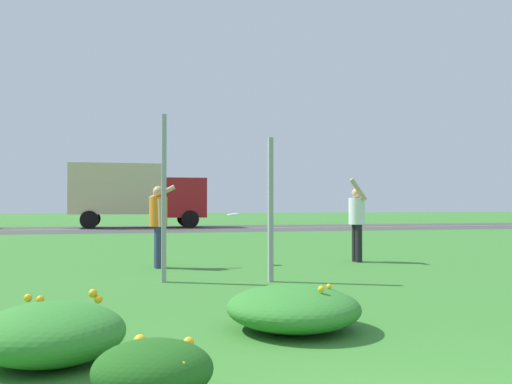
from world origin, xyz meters
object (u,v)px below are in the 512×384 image
object	(u,v)px
person_catcher_white_shirt	(357,218)
sign_post_by_roadside	(270,209)
sign_post_near_path	(164,198)
person_thrower_orange_shirt	(159,219)
frisbee_white	(233,214)
box_truck_red	(135,192)

from	to	relation	value
person_catcher_white_shirt	sign_post_by_roadside	bearing A→B (deg)	-134.85
sign_post_near_path	person_thrower_orange_shirt	size ratio (longest dim) A/B	1.65
sign_post_near_path	sign_post_by_roadside	size ratio (longest dim) A/B	1.16
person_thrower_orange_shirt	frisbee_white	size ratio (longest dim) A/B	6.63
person_thrower_orange_shirt	box_truck_red	world-z (taller)	box_truck_red
sign_post_by_roadside	person_catcher_white_shirt	xyz separation A→B (m)	(2.52, 2.53, -0.20)
person_thrower_orange_shirt	box_truck_red	distance (m)	18.67
person_catcher_white_shirt	frisbee_white	size ratio (longest dim) A/B	7.30
sign_post_by_roadside	person_thrower_orange_shirt	size ratio (longest dim) A/B	1.42
sign_post_by_roadside	box_truck_red	xyz separation A→B (m)	(-1.67, 20.97, 0.68)
person_catcher_white_shirt	frisbee_white	world-z (taller)	person_catcher_white_shirt
sign_post_by_roadside	box_truck_red	size ratio (longest dim) A/B	0.34
sign_post_by_roadside	box_truck_red	bearing A→B (deg)	94.55
frisbee_white	person_thrower_orange_shirt	bearing A→B (deg)	-168.09
person_thrower_orange_shirt	frisbee_white	bearing A→B (deg)	11.91
sign_post_by_roadside	person_catcher_white_shirt	size ratio (longest dim) A/B	1.29
box_truck_red	person_catcher_white_shirt	bearing A→B (deg)	-77.22
sign_post_near_path	frisbee_white	world-z (taller)	sign_post_near_path
frisbee_white	box_truck_red	size ratio (longest dim) A/B	0.04
person_thrower_orange_shirt	frisbee_white	world-z (taller)	person_thrower_orange_shirt
person_thrower_orange_shirt	sign_post_by_roadside	bearing A→B (deg)	-55.66
sign_post_by_roadside	person_thrower_orange_shirt	distance (m)	2.83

